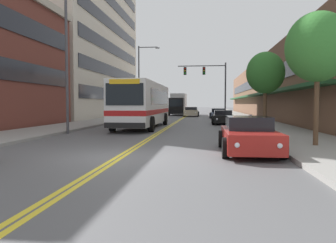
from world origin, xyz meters
TOP-DOWN VIEW (x-y plane):
  - ground_plane at (0.00, 37.00)m, footprint 240.00×240.00m
  - sidewalk_left at (-7.44, 37.00)m, footprint 3.89×106.00m
  - sidewalk_right at (7.44, 37.00)m, footprint 3.89×106.00m
  - centre_line at (0.00, 37.00)m, footprint 0.34×106.00m
  - office_tower_left at (-15.62, 33.52)m, footprint 12.08×28.16m
  - storefront_row_right at (13.61, 37.00)m, footprint 9.10×68.00m
  - city_bus at (-1.81, 13.77)m, footprint 2.84×11.60m
  - car_dark_grey_parked_left_near at (-4.34, 25.38)m, footprint 2.08×4.71m
  - car_charcoal_parked_left_far at (-4.34, 33.24)m, footprint 2.02×4.49m
  - car_red_parked_right_foreground at (4.41, 1.53)m, footprint 2.03×4.59m
  - car_black_parked_right_mid at (4.39, 18.81)m, footprint 1.98×4.82m
  - car_slate_blue_parked_right_far at (4.42, 30.76)m, footprint 2.12×4.70m
  - car_champagne_moving_lead at (0.82, 36.09)m, footprint 2.20×4.40m
  - box_truck at (-1.53, 42.06)m, footprint 2.60×7.66m
  - traffic_signal_mast at (3.28, 29.29)m, footprint 5.80×0.38m
  - street_lamp_left_near at (-5.03, 7.98)m, footprint 2.18×0.28m
  - street_lamp_left_far at (-4.95, 29.02)m, footprint 2.67×0.28m
  - street_tree_right_near at (7.18, 2.83)m, footprint 2.47×2.47m
  - street_tree_right_mid at (6.76, 11.66)m, footprint 2.49×2.49m
  - fire_hydrant at (5.95, 12.46)m, footprint 0.34×0.26m

SIDE VIEW (x-z plane):
  - ground_plane at x=0.00m, z-range 0.00..0.00m
  - centre_line at x=0.00m, z-range 0.00..0.01m
  - sidewalk_left at x=-7.44m, z-range 0.00..0.15m
  - sidewalk_right at x=7.44m, z-range 0.00..0.15m
  - car_slate_blue_parked_right_far at x=4.42m, z-range -0.04..1.17m
  - car_charcoal_parked_left_far at x=-4.34m, z-range -0.03..1.20m
  - car_black_parked_right_mid at x=4.39m, z-range -0.02..1.20m
  - fire_hydrant at x=5.95m, z-range 0.15..1.05m
  - car_red_parked_right_foreground at x=4.41m, z-range -0.04..1.28m
  - car_dark_grey_parked_left_near at x=-4.34m, z-range -0.03..1.28m
  - car_champagne_moving_lead at x=0.82m, z-range -0.03..1.31m
  - box_truck at x=-1.53m, z-range 0.02..3.44m
  - city_bus at x=-1.81m, z-range 0.21..3.48m
  - storefront_row_right at x=13.61m, z-range 0.00..7.58m
  - street_tree_right_mid at x=6.76m, z-range 1.29..6.34m
  - street_tree_right_near at x=7.18m, z-range 1.38..6.59m
  - traffic_signal_mast at x=3.28m, z-range 1.41..8.12m
  - street_lamp_left_near at x=-5.03m, z-range 0.75..9.38m
  - street_lamp_left_far at x=-4.95m, z-range 0.82..9.63m
  - office_tower_left at x=-15.62m, z-range 0.00..27.53m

